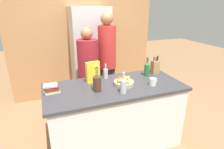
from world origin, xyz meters
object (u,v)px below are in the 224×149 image
Objects in this scene: book_stack at (52,89)px; bottle_wine at (106,73)px; flower_vase at (97,83)px; coffee_mug at (153,82)px; cereal_box at (93,72)px; person_at_sink at (88,71)px; fruit_bowl at (123,82)px; person_in_blue at (107,58)px; refrigerator at (90,56)px; bottle_oil at (123,85)px; bottle_vinegar at (147,69)px; knife_block at (155,67)px.

bottle_wine is at bearing 15.52° from book_stack.
flower_vase is 0.74m from coffee_mug.
book_stack is (-0.55, -0.13, -0.10)m from cereal_box.
fruit_bowl is at bearing -59.55° from person_at_sink.
fruit_bowl is 0.91m from person_in_blue.
person_in_blue is at bearing 29.98° from person_at_sink.
refrigerator is 1.61m from book_stack.
person_at_sink reaches higher than flower_vase.
fruit_bowl is 0.35m from bottle_wine.
bottle_oil is at bearing -69.20° from person_at_sink.
bottle_wine is 0.12× the size of person_in_blue.
bottle_vinegar is 0.18× the size of person_at_sink.
coffee_mug is 0.44× the size of bottle_vinegar.
person_in_blue reaches higher than knife_block.
person_in_blue is (0.46, 0.96, 0.01)m from flower_vase.
bottle_oil is at bearing -114.52° from fruit_bowl.
refrigerator is 6.50× the size of cereal_box.
refrigerator is 1.67m from coffee_mug.
bottle_vinegar is 0.95m from person_at_sink.
cereal_box is 0.57m from book_stack.
bottle_oil is at bearing -90.95° from refrigerator.
person_at_sink is at bearing 110.65° from fruit_bowl.
knife_block is 1.30× the size of bottle_wine.
refrigerator is 1.70m from bottle_oil.
bottle_wine is at bearing 114.20° from fruit_bowl.
cereal_box reaches higher than book_stack.
knife_block reaches higher than book_stack.
cereal_box is at bearing 145.81° from fruit_bowl.
person_in_blue reaches higher than person_at_sink.
knife_block is (0.64, 0.25, 0.06)m from fruit_bowl.
book_stack is 0.12× the size of person_at_sink.
refrigerator is 1.57m from flower_vase.
bottle_oil reaches higher than coffee_mug.
flower_vase is at bearing -163.20° from knife_block.
person_at_sink reaches higher than book_stack.
knife_block is at bearing -48.50° from person_in_blue.
cereal_box is (-0.99, -0.01, 0.04)m from knife_block.
person_at_sink is (0.61, 0.66, -0.06)m from book_stack.
knife_block is 0.87m from bottle_oil.
coffee_mug is 0.36m from bottle_vinegar.
flower_vase is at bearing -114.36° from person_in_blue.
bottle_oil is 1.22× the size of bottle_wine.
book_stack is 0.11× the size of person_in_blue.
refrigerator is at bearing 119.90° from knife_block.
bottle_oil is (-0.10, -0.21, 0.06)m from fruit_bowl.
cereal_box is 1.34× the size of bottle_wine.
flower_vase is (-0.37, -0.05, 0.07)m from fruit_bowl.
bottle_oil is 0.53m from bottle_wine.
person_in_blue is at bearing -74.93° from refrigerator.
flower_vase is 0.44m from bottle_wine.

